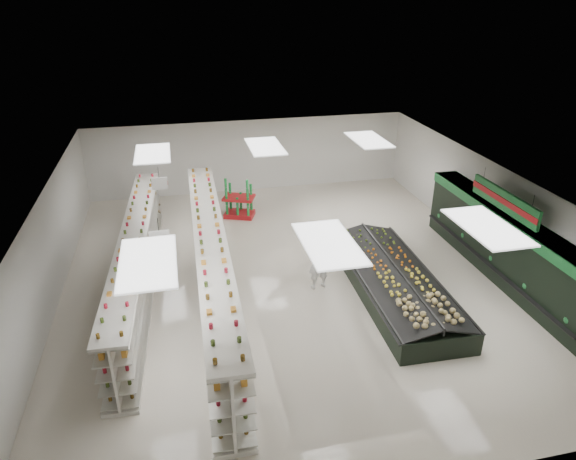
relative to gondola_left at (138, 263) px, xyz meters
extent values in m
plane|color=beige|center=(4.65, -0.33, -0.86)|extent=(16.00, 16.00, 0.00)
cube|color=white|center=(4.65, -0.33, 2.34)|extent=(14.00, 16.00, 0.02)
cube|color=silver|center=(4.65, 7.67, 0.74)|extent=(14.00, 0.02, 3.20)
cube|color=silver|center=(4.65, -8.33, 0.74)|extent=(14.00, 0.02, 3.20)
cube|color=silver|center=(-2.35, -0.33, 0.74)|extent=(0.02, 16.00, 3.20)
cube|color=silver|center=(11.65, -0.33, 0.74)|extent=(0.02, 16.00, 3.20)
cube|color=black|center=(11.20, -1.83, 0.24)|extent=(0.80, 8.00, 2.20)
cube|color=#1D6D32|center=(11.18, -1.83, 1.19)|extent=(0.85, 8.00, 0.30)
cube|color=black|center=(10.95, -1.83, -0.31)|extent=(0.55, 7.80, 0.15)
cube|color=beige|center=(11.05, -1.83, 0.49)|extent=(0.45, 7.70, 0.03)
cube|color=beige|center=(11.05, -1.83, 0.79)|extent=(0.45, 7.70, 0.03)
cube|color=white|center=(0.85, -2.33, 1.89)|extent=(0.50, 0.06, 0.40)
cube|color=#B5141A|center=(0.85, -2.33, 1.89)|extent=(0.52, 0.02, 0.12)
cylinder|color=black|center=(0.85, -2.33, 2.19)|extent=(0.01, 0.01, 0.50)
cube|color=white|center=(0.85, 1.67, 1.89)|extent=(0.50, 0.06, 0.40)
cube|color=#B5141A|center=(0.85, 1.67, 1.89)|extent=(0.52, 0.02, 0.12)
cylinder|color=black|center=(0.85, 1.67, 2.19)|extent=(0.01, 0.01, 0.50)
cube|color=#1D6D32|center=(10.90, -1.83, 1.79)|extent=(0.10, 3.20, 0.60)
cube|color=#B5141A|center=(10.84, -1.83, 1.79)|extent=(0.03, 3.20, 0.18)
cylinder|color=black|center=(10.90, -3.03, 2.19)|extent=(0.01, 0.01, 0.50)
cylinder|color=black|center=(10.90, -0.63, 2.19)|extent=(0.01, 0.01, 0.50)
cube|color=white|center=(0.00, 0.00, -0.80)|extent=(1.34, 10.79, 0.11)
cube|color=white|center=(0.00, 0.00, 0.04)|extent=(0.59, 10.75, 1.79)
cube|color=white|center=(0.00, 0.00, 0.97)|extent=(1.34, 10.79, 0.07)
cube|color=beige|center=(-0.21, 0.01, -0.70)|extent=(0.92, 10.68, 0.03)
cube|color=beige|center=(-0.21, 0.01, -0.30)|extent=(0.92, 10.68, 0.03)
cube|color=beige|center=(-0.21, 0.01, 0.09)|extent=(0.92, 10.68, 0.03)
cube|color=beige|center=(-0.21, 0.01, 0.48)|extent=(0.92, 10.68, 0.03)
cube|color=beige|center=(-0.21, 0.01, 0.87)|extent=(0.92, 10.68, 0.03)
cube|color=beige|center=(0.21, -0.01, -0.70)|extent=(0.92, 10.68, 0.03)
cube|color=beige|center=(0.21, -0.01, -0.30)|extent=(0.92, 10.68, 0.03)
cube|color=beige|center=(0.21, -0.01, 0.09)|extent=(0.92, 10.68, 0.03)
cube|color=beige|center=(0.21, -0.01, 0.48)|extent=(0.92, 10.68, 0.03)
cube|color=beige|center=(0.21, -0.01, 0.87)|extent=(0.92, 10.68, 0.03)
cube|color=white|center=(2.16, -1.01, -0.80)|extent=(1.14, 11.99, 0.12)
cube|color=white|center=(2.16, -1.01, 0.14)|extent=(0.30, 11.97, 2.00)
cube|color=white|center=(2.16, -1.01, 1.18)|extent=(1.14, 11.99, 0.08)
cube|color=beige|center=(1.93, -1.01, -0.68)|extent=(0.68, 11.88, 0.03)
cube|color=beige|center=(1.93, -1.01, -0.24)|extent=(0.68, 11.88, 0.03)
cube|color=beige|center=(1.93, -1.01, 0.20)|extent=(0.68, 11.88, 0.03)
cube|color=beige|center=(1.93, -1.01, 0.63)|extent=(0.68, 11.88, 0.03)
cube|color=beige|center=(1.93, -1.01, 1.07)|extent=(0.68, 11.88, 0.03)
cube|color=beige|center=(2.39, -1.01, -0.68)|extent=(0.68, 11.88, 0.03)
cube|color=beige|center=(2.39, -1.01, -0.24)|extent=(0.68, 11.88, 0.03)
cube|color=beige|center=(2.39, -1.01, 0.20)|extent=(0.68, 11.88, 0.03)
cube|color=beige|center=(2.39, -1.01, 0.63)|extent=(0.68, 11.88, 0.03)
cube|color=beige|center=(2.39, -1.01, 1.07)|extent=(0.68, 11.88, 0.03)
cube|color=black|center=(7.50, -2.05, -0.54)|extent=(2.37, 6.41, 0.63)
cube|color=#262626|center=(6.44, -2.02, -0.20)|extent=(0.24, 6.35, 0.05)
cube|color=#262626|center=(8.55, -2.08, -0.20)|extent=(0.24, 6.35, 0.05)
cube|color=black|center=(6.93, -2.03, -0.11)|extent=(1.36, 6.29, 0.32)
cube|color=black|center=(8.06, -2.07, -0.11)|extent=(1.36, 6.29, 0.32)
cube|color=#262626|center=(7.50, -2.05, -0.02)|extent=(0.23, 6.26, 0.23)
cube|color=#B5141A|center=(3.73, 4.73, -0.76)|extent=(1.35, 1.14, 0.19)
cube|color=#AE171A|center=(3.73, 4.73, -0.04)|extent=(1.42, 1.20, 0.10)
imported|color=silver|center=(5.35, -1.20, 0.07)|extent=(0.75, 0.56, 1.85)
imported|color=tan|center=(0.46, 4.42, -0.09)|extent=(0.75, 0.87, 1.53)
camera|label=1|loc=(1.45, -14.26, 7.59)|focal=32.00mm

